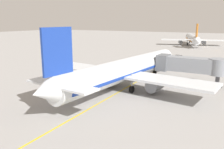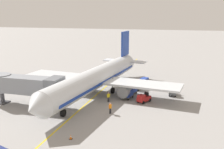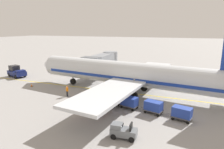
{
  "view_description": "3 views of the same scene",
  "coord_description": "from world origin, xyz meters",
  "px_view_note": "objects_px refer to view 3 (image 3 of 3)",
  "views": [
    {
      "loc": [
        16.66,
        -34.88,
        11.36
      ],
      "look_at": [
        -2.43,
        -0.26,
        2.23
      ],
      "focal_mm": 37.61,
      "sensor_mm": 36.0,
      "label": 1
    },
    {
      "loc": [
        -15.33,
        43.87,
        14.58
      ],
      "look_at": [
        -2.99,
        0.71,
        4.06
      ],
      "focal_mm": 41.89,
      "sensor_mm": 36.0,
      "label": 2
    },
    {
      "loc": [
        -30.16,
        -8.42,
        10.34
      ],
      "look_at": [
        0.73,
        3.61,
        2.68
      ],
      "focal_mm": 32.32,
      "sensor_mm": 36.0,
      "label": 3
    }
  ],
  "objects_px": {
    "baggage_tug_lead": "(123,131)",
    "baggage_cart_front": "(111,99)",
    "jet_bridge": "(102,61)",
    "ground_crew_wing_walker": "(67,90)",
    "baggage_cart_tail_end": "(182,113)",
    "safety_cone_nose_left": "(32,85)",
    "baggage_tug_trailing": "(94,107)",
    "baggage_cart_third_in_train": "(153,106)",
    "parked_airliner": "(130,74)",
    "baggage_cart_second_in_train": "(129,102)",
    "ground_crew_loader": "(101,91)",
    "pushback_tractor": "(16,72)"
  },
  "relations": [
    {
      "from": "baggage_tug_lead",
      "to": "baggage_cart_front",
      "type": "relative_size",
      "value": 0.87
    },
    {
      "from": "baggage_tug_lead",
      "to": "baggage_cart_third_in_train",
      "type": "distance_m",
      "value": 7.02
    },
    {
      "from": "parked_airliner",
      "to": "baggage_cart_third_in_train",
      "type": "bearing_deg",
      "value": -142.35
    },
    {
      "from": "baggage_cart_second_in_train",
      "to": "safety_cone_nose_left",
      "type": "xyz_separation_m",
      "value": [
        3.36,
        19.36,
        -0.66
      ]
    },
    {
      "from": "baggage_tug_lead",
      "to": "baggage_tug_trailing",
      "type": "height_order",
      "value": "same"
    },
    {
      "from": "jet_bridge",
      "to": "ground_crew_wing_walker",
      "type": "distance_m",
      "value": 14.22
    },
    {
      "from": "baggage_cart_front",
      "to": "baggage_cart_tail_end",
      "type": "distance_m",
      "value": 9.32
    },
    {
      "from": "baggage_cart_front",
      "to": "ground_crew_wing_walker",
      "type": "relative_size",
      "value": 1.76
    },
    {
      "from": "baggage_cart_third_in_train",
      "to": "parked_airliner",
      "type": "bearing_deg",
      "value": 37.65
    },
    {
      "from": "baggage_tug_lead",
      "to": "ground_crew_loader",
      "type": "distance_m",
      "value": 12.23
    },
    {
      "from": "baggage_cart_front",
      "to": "ground_crew_wing_walker",
      "type": "bearing_deg",
      "value": 83.1
    },
    {
      "from": "baggage_tug_trailing",
      "to": "baggage_cart_second_in_train",
      "type": "bearing_deg",
      "value": -53.48
    },
    {
      "from": "parked_airliner",
      "to": "baggage_cart_tail_end",
      "type": "bearing_deg",
      "value": -130.84
    },
    {
      "from": "baggage_cart_second_in_train",
      "to": "baggage_cart_tail_end",
      "type": "bearing_deg",
      "value": -100.28
    },
    {
      "from": "baggage_tug_lead",
      "to": "baggage_cart_front",
      "type": "height_order",
      "value": "baggage_tug_lead"
    },
    {
      "from": "baggage_cart_third_in_train",
      "to": "safety_cone_nose_left",
      "type": "bearing_deg",
      "value": 80.42
    },
    {
      "from": "baggage_cart_tail_end",
      "to": "ground_crew_wing_walker",
      "type": "relative_size",
      "value": 1.76
    },
    {
      "from": "pushback_tractor",
      "to": "ground_crew_wing_walker",
      "type": "distance_m",
      "value": 18.91
    },
    {
      "from": "jet_bridge",
      "to": "pushback_tractor",
      "type": "distance_m",
      "value": 18.77
    },
    {
      "from": "ground_crew_loader",
      "to": "safety_cone_nose_left",
      "type": "relative_size",
      "value": 2.86
    },
    {
      "from": "baggage_tug_lead",
      "to": "baggage_cart_second_in_train",
      "type": "bearing_deg",
      "value": 11.76
    },
    {
      "from": "parked_airliner",
      "to": "baggage_cart_second_in_train",
      "type": "bearing_deg",
      "value": -163.5
    },
    {
      "from": "baggage_tug_trailing",
      "to": "parked_airliner",
      "type": "bearing_deg",
      "value": -12.75
    },
    {
      "from": "baggage_cart_front",
      "to": "ground_crew_loader",
      "type": "xyz_separation_m",
      "value": [
        2.71,
        2.68,
        0.0
      ]
    },
    {
      "from": "baggage_tug_lead",
      "to": "pushback_tractor",
      "type": "bearing_deg",
      "value": 62.28
    },
    {
      "from": "baggage_cart_tail_end",
      "to": "safety_cone_nose_left",
      "type": "relative_size",
      "value": 5.05
    },
    {
      "from": "parked_airliner",
      "to": "baggage_cart_tail_end",
      "type": "height_order",
      "value": "parked_airliner"
    },
    {
      "from": "parked_airliner",
      "to": "baggage_tug_lead",
      "type": "relative_size",
      "value": 14.47
    },
    {
      "from": "safety_cone_nose_left",
      "to": "pushback_tractor",
      "type": "bearing_deg",
      "value": 60.44
    },
    {
      "from": "jet_bridge",
      "to": "ground_crew_loader",
      "type": "bearing_deg",
      "value": -156.68
    },
    {
      "from": "pushback_tractor",
      "to": "ground_crew_wing_walker",
      "type": "bearing_deg",
      "value": -111.88
    },
    {
      "from": "baggage_cart_front",
      "to": "pushback_tractor",
      "type": "bearing_deg",
      "value": 72.45
    },
    {
      "from": "baggage_tug_trailing",
      "to": "safety_cone_nose_left",
      "type": "xyz_separation_m",
      "value": [
        6.18,
        15.56,
        -0.42
      ]
    },
    {
      "from": "baggage_tug_lead",
      "to": "baggage_tug_trailing",
      "type": "bearing_deg",
      "value": 50.12
    },
    {
      "from": "parked_airliner",
      "to": "baggage_tug_trailing",
      "type": "bearing_deg",
      "value": 167.25
    },
    {
      "from": "jet_bridge",
      "to": "pushback_tractor",
      "type": "bearing_deg",
      "value": 111.91
    },
    {
      "from": "parked_airliner",
      "to": "baggage_tug_trailing",
      "type": "height_order",
      "value": "parked_airliner"
    },
    {
      "from": "baggage_tug_lead",
      "to": "baggage_cart_third_in_train",
      "type": "height_order",
      "value": "baggage_tug_lead"
    },
    {
      "from": "baggage_cart_front",
      "to": "baggage_cart_third_in_train",
      "type": "height_order",
      "value": "same"
    },
    {
      "from": "parked_airliner",
      "to": "baggage_cart_tail_end",
      "type": "relative_size",
      "value": 12.53
    },
    {
      "from": "baggage_cart_front",
      "to": "baggage_cart_second_in_train",
      "type": "bearing_deg",
      "value": -94.28
    },
    {
      "from": "baggage_cart_second_in_train",
      "to": "ground_crew_loader",
      "type": "bearing_deg",
      "value": 61.27
    },
    {
      "from": "baggage_cart_tail_end",
      "to": "ground_crew_wing_walker",
      "type": "distance_m",
      "value": 17.05
    },
    {
      "from": "ground_crew_loader",
      "to": "ground_crew_wing_walker",
      "type": "bearing_deg",
      "value": 109.59
    },
    {
      "from": "baggage_tug_trailing",
      "to": "baggage_cart_front",
      "type": "distance_m",
      "value": 3.24
    },
    {
      "from": "jet_bridge",
      "to": "baggage_tug_trailing",
      "type": "height_order",
      "value": "jet_bridge"
    },
    {
      "from": "baggage_cart_tail_end",
      "to": "baggage_tug_trailing",
      "type": "bearing_deg",
      "value": 98.85
    },
    {
      "from": "pushback_tractor",
      "to": "baggage_cart_second_in_train",
      "type": "xyz_separation_m",
      "value": [
        -8.17,
        -27.84,
        -0.15
      ]
    },
    {
      "from": "baggage_cart_front",
      "to": "ground_crew_loader",
      "type": "height_order",
      "value": "ground_crew_loader"
    },
    {
      "from": "jet_bridge",
      "to": "baggage_tug_trailing",
      "type": "bearing_deg",
      "value": -159.34
    }
  ]
}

